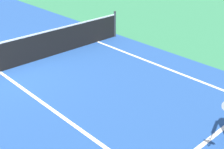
# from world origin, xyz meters

# --- Properties ---
(ground_plane) EXTENTS (60.00, 60.00, 0.00)m
(ground_plane) POSITION_xyz_m (0.00, 0.00, 0.00)
(ground_plane) COLOR #337F51
(court_surface_inbounds) EXTENTS (10.62, 24.40, 0.00)m
(court_surface_inbounds) POSITION_xyz_m (0.00, 0.00, 0.00)
(court_surface_inbounds) COLOR #234C93
(court_surface_inbounds) RESTS_ON ground_plane
(line_center_service) EXTENTS (0.10, 6.40, 0.01)m
(line_center_service) POSITION_xyz_m (0.00, -3.20, 0.00)
(line_center_service) COLOR white
(line_center_service) RESTS_ON ground_plane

